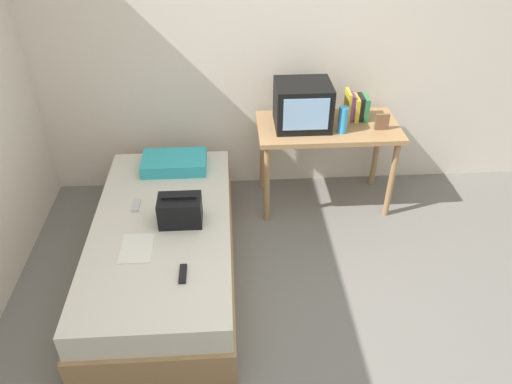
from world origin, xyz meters
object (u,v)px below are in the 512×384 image
(tv, at_px, (303,105))
(picture_frame, at_px, (382,122))
(book_row, at_px, (356,107))
(remote_silver, at_px, (137,205))
(magazine, at_px, (137,248))
(pillow, at_px, (174,163))
(water_bottle, at_px, (343,120))
(remote_dark, at_px, (183,274))
(handbag, at_px, (180,210))
(desk, at_px, (327,136))
(bed, at_px, (164,248))

(tv, relative_size, picture_frame, 3.23)
(book_row, xyz_separation_m, remote_silver, (-1.76, -0.72, -0.40))
(picture_frame, distance_m, magazine, 2.13)
(remote_silver, bearing_deg, tv, 25.90)
(book_row, distance_m, picture_frame, 0.27)
(pillow, bearing_deg, tv, 6.12)
(magazine, bearing_deg, book_row, 35.03)
(pillow, height_order, remote_silver, pillow)
(water_bottle, xyz_separation_m, remote_dark, (-1.21, -1.22, -0.40))
(remote_dark, bearing_deg, picture_frame, 38.98)
(pillow, distance_m, handbag, 0.72)
(handbag, bearing_deg, magazine, -135.99)
(tv, distance_m, book_row, 0.48)
(remote_silver, bearing_deg, book_row, 22.33)
(water_bottle, height_order, magazine, water_bottle)
(desk, bearing_deg, remote_silver, -157.81)
(desk, height_order, tv, tv)
(desk, distance_m, pillow, 1.28)
(bed, xyz_separation_m, desk, (1.32, 0.82, 0.44))
(book_row, relative_size, remote_dark, 1.58)
(book_row, distance_m, handbag, 1.72)
(tv, bearing_deg, pillow, -173.88)
(handbag, relative_size, remote_silver, 2.08)
(water_bottle, distance_m, pillow, 1.40)
(tv, height_order, remote_silver, tv)
(pillow, bearing_deg, remote_dark, -83.58)
(picture_frame, bearing_deg, tv, 169.99)
(book_row, xyz_separation_m, picture_frame, (0.17, -0.21, -0.04))
(desk, bearing_deg, magazine, -143.25)
(picture_frame, xyz_separation_m, remote_dark, (-1.54, -1.25, -0.36))
(remote_silver, bearing_deg, picture_frame, 15.03)
(water_bottle, bearing_deg, magazine, -148.05)
(bed, relative_size, book_row, 8.11)
(pillow, distance_m, magazine, 1.00)
(desk, xyz_separation_m, remote_silver, (-1.51, -0.62, -0.19))
(tv, distance_m, remote_dark, 1.70)
(book_row, height_order, remote_dark, book_row)
(bed, relative_size, remote_silver, 13.89)
(water_bottle, xyz_separation_m, handbag, (-1.26, -0.69, -0.31))
(desk, relative_size, handbag, 3.87)
(bed, distance_m, picture_frame, 1.97)
(book_row, relative_size, remote_silver, 1.71)
(remote_dark, distance_m, remote_silver, 0.82)
(magazine, bearing_deg, remote_silver, 97.71)
(bed, bearing_deg, handbag, 2.16)
(magazine, bearing_deg, bed, 63.04)
(handbag, bearing_deg, pillow, 97.72)
(picture_frame, relative_size, pillow, 0.26)
(desk, xyz_separation_m, pillow, (-1.27, -0.10, -0.15))
(pillow, relative_size, remote_dark, 3.33)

